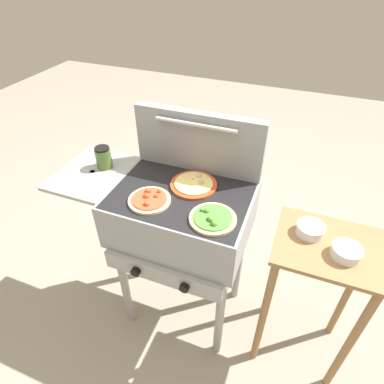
# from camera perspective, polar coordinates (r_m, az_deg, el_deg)

# --- Properties ---
(ground_plane) EXTENTS (8.00, 8.00, 0.00)m
(ground_plane) POSITION_cam_1_polar(r_m,az_deg,el_deg) (2.14, -1.33, -19.43)
(ground_plane) COLOR gray
(grill) EXTENTS (0.96, 0.53, 0.90)m
(grill) POSITION_cam_1_polar(r_m,az_deg,el_deg) (1.55, -2.27, -4.31)
(grill) COLOR gray
(grill) RESTS_ON ground_plane
(grill_lid_open) EXTENTS (0.63, 0.08, 0.30)m
(grill_lid_open) POSITION_cam_1_polar(r_m,az_deg,el_deg) (1.54, 1.15, 8.89)
(grill_lid_open) COLOR gray
(grill_lid_open) RESTS_ON grill
(pizza_cheese) EXTENTS (0.22, 0.22, 0.03)m
(pizza_cheese) POSITION_cam_1_polar(r_m,az_deg,el_deg) (1.50, 0.33, 1.40)
(pizza_cheese) COLOR #C64723
(pizza_cheese) RESTS_ON grill
(pizza_pepperoni) EXTENTS (0.19, 0.19, 0.04)m
(pizza_pepperoni) POSITION_cam_1_polar(r_m,az_deg,el_deg) (1.42, -7.55, -1.33)
(pizza_pepperoni) COLOR beige
(pizza_pepperoni) RESTS_ON grill
(pizza_veggie) EXTENTS (0.20, 0.20, 0.04)m
(pizza_veggie) POSITION_cam_1_polar(r_m,az_deg,el_deg) (1.32, 3.66, -4.68)
(pizza_veggie) COLOR #E0C17F
(pizza_veggie) RESTS_ON grill
(sauce_jar) EXTENTS (0.08, 0.08, 0.11)m
(sauce_jar) POSITION_cam_1_polar(r_m,az_deg,el_deg) (1.66, -15.40, 5.91)
(sauce_jar) COLOR #4C6B2D
(sauce_jar) RESTS_ON grill
(prep_table) EXTENTS (0.44, 0.36, 0.81)m
(prep_table) POSITION_cam_1_polar(r_m,az_deg,el_deg) (1.63, 21.11, -14.46)
(prep_table) COLOR olive
(prep_table) RESTS_ON ground_plane
(topping_bowl_near) EXTENTS (0.12, 0.12, 0.04)m
(topping_bowl_near) POSITION_cam_1_polar(r_m,az_deg,el_deg) (1.43, 25.65, -9.59)
(topping_bowl_near) COLOR silver
(topping_bowl_near) RESTS_ON prep_table
(topping_bowl_far) EXTENTS (0.12, 0.12, 0.04)m
(topping_bowl_far) POSITION_cam_1_polar(r_m,az_deg,el_deg) (1.46, 20.23, -6.28)
(topping_bowl_far) COLOR silver
(topping_bowl_far) RESTS_ON prep_table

